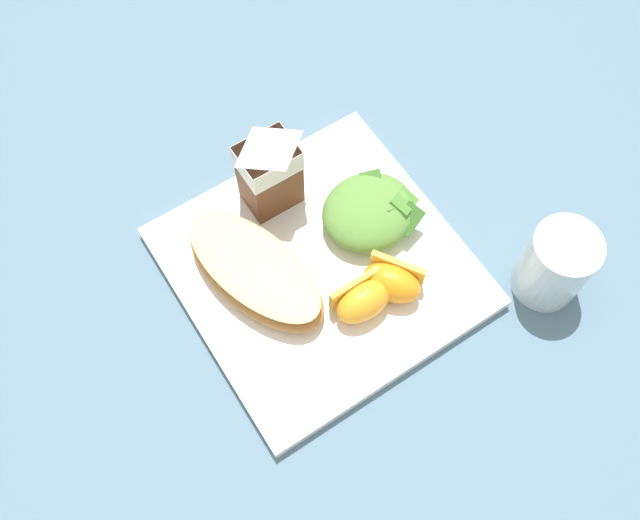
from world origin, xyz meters
The scene contains 8 objects.
ground centered at (0.00, 0.00, 0.00)m, with size 3.00×3.00×0.00m, color slate.
white_plate centered at (0.00, 0.00, 0.01)m, with size 0.28×0.28×0.02m, color white.
cheesy_pizza_bread centered at (-0.06, 0.02, 0.03)m, with size 0.12×0.19×0.04m.
green_salad_pile centered at (0.07, 0.01, 0.04)m, with size 0.10×0.09×0.04m.
milk_carton centered at (0.00, 0.10, 0.08)m, with size 0.06×0.04×0.11m.
orange_wedge_front centered at (0.01, -0.06, 0.04)m, with size 0.06×0.04×0.04m.
orange_wedge_middle centered at (0.04, -0.06, 0.04)m, with size 0.06×0.07×0.04m.
drinking_clear_cup centered at (0.19, -0.14, 0.05)m, with size 0.07×0.07×0.09m, color silver.
Camera 1 is at (-0.17, -0.25, 0.67)m, focal length 39.22 mm.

